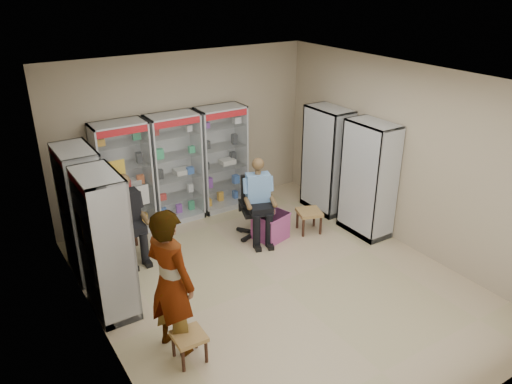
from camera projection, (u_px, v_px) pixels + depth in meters
floor at (276, 283)px, 7.43m from camera, size 6.00×6.00×0.00m
room_shell at (279, 159)px, 6.63m from camera, size 5.02×6.02×3.01m
cabinet_back_left at (124, 179)px, 8.49m from camera, size 0.90×0.50×2.00m
cabinet_back_mid at (175, 169)px, 8.96m from camera, size 0.90×0.50×2.00m
cabinet_back_right at (222, 159)px, 9.42m from camera, size 0.90×0.50×2.00m
cabinet_right_far at (327, 160)px, 9.35m from camera, size 0.90×0.50×2.00m
cabinet_right_near at (368, 179)px, 8.50m from camera, size 0.90×0.50×2.00m
cabinet_left_far at (83, 213)px, 7.32m from camera, size 0.90×0.50×2.00m
cabinet_left_near at (106, 245)px, 6.47m from camera, size 0.90×0.50×2.00m
wooden_chair at (127, 228)px, 8.02m from camera, size 0.42×0.42×0.94m
seated_customer at (127, 218)px, 7.90m from camera, size 0.44×0.60×1.34m
office_chair at (256, 207)px, 8.55m from camera, size 0.75×0.75×1.07m
seated_shopkeeper at (258, 201)px, 8.46m from camera, size 0.63×0.74×1.37m
pink_trunk at (270, 226)px, 8.58m from camera, size 0.60×0.59×0.48m
tea_glass at (274, 212)px, 8.43m from camera, size 0.07×0.07×0.09m
woven_stool_a at (309, 221)px, 8.82m from camera, size 0.50×0.50×0.40m
woven_stool_b at (190, 347)px, 5.90m from camera, size 0.37×0.37×0.37m
standing_man at (171, 282)px, 5.80m from camera, size 0.66×0.80×1.88m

